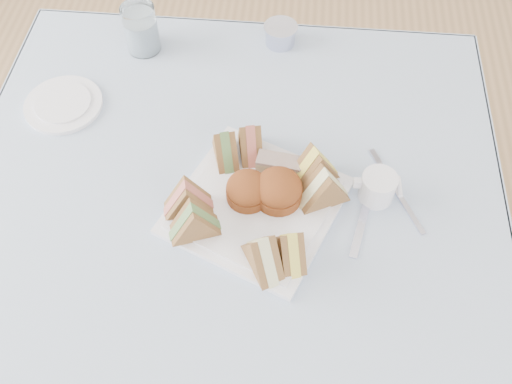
# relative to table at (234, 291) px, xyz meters

# --- Properties ---
(floor) EXTENTS (4.00, 4.00, 0.00)m
(floor) POSITION_rel_table_xyz_m (0.00, 0.00, -0.37)
(floor) COLOR #9E7751
(floor) RESTS_ON ground
(table) EXTENTS (0.90, 0.90, 0.74)m
(table) POSITION_rel_table_xyz_m (0.00, 0.00, 0.00)
(table) COLOR brown
(table) RESTS_ON floor
(tablecloth) EXTENTS (1.02, 1.02, 0.01)m
(tablecloth) POSITION_rel_table_xyz_m (0.00, 0.00, 0.37)
(tablecloth) COLOR #AFC6F5
(tablecloth) RESTS_ON table
(serving_plate) EXTENTS (0.36, 0.36, 0.01)m
(serving_plate) POSITION_rel_table_xyz_m (0.05, -0.00, 0.38)
(serving_plate) COLOR white
(serving_plate) RESTS_ON tablecloth
(sandwich_fl_a) EXTENTS (0.10, 0.06, 0.08)m
(sandwich_fl_a) POSITION_rel_table_xyz_m (-0.06, -0.02, 0.43)
(sandwich_fl_a) COLOR #966C41
(sandwich_fl_a) RESTS_ON serving_plate
(sandwich_fl_b) EXTENTS (0.10, 0.07, 0.08)m
(sandwich_fl_b) POSITION_rel_table_xyz_m (-0.05, -0.07, 0.43)
(sandwich_fl_b) COLOR #966C41
(sandwich_fl_b) RESTS_ON serving_plate
(sandwich_fr_a) EXTENTS (0.06, 0.09, 0.07)m
(sandwich_fr_a) POSITION_rel_table_xyz_m (0.12, -0.10, 0.42)
(sandwich_fr_a) COLOR #966C41
(sandwich_fr_a) RESTS_ON serving_plate
(sandwich_fr_b) EXTENTS (0.08, 0.10, 0.08)m
(sandwich_fr_b) POSITION_rel_table_xyz_m (0.07, -0.12, 0.43)
(sandwich_fr_b) COLOR #966C41
(sandwich_fr_b) RESTS_ON serving_plate
(sandwich_bl_a) EXTENTS (0.06, 0.09, 0.07)m
(sandwich_bl_a) POSITION_rel_table_xyz_m (-0.01, 0.10, 0.43)
(sandwich_bl_a) COLOR #966C41
(sandwich_bl_a) RESTS_ON serving_plate
(sandwich_bl_b) EXTENTS (0.06, 0.09, 0.08)m
(sandwich_bl_b) POSITION_rel_table_xyz_m (0.03, 0.12, 0.43)
(sandwich_bl_b) COLOR #966C41
(sandwich_bl_b) RESTS_ON serving_plate
(sandwich_br_a) EXTENTS (0.10, 0.08, 0.08)m
(sandwich_br_a) POSITION_rel_table_xyz_m (0.17, 0.02, 0.43)
(sandwich_br_a) COLOR #966C41
(sandwich_br_a) RESTS_ON serving_plate
(sandwich_br_b) EXTENTS (0.10, 0.09, 0.08)m
(sandwich_br_b) POSITION_rel_table_xyz_m (0.15, 0.07, 0.43)
(sandwich_br_b) COLOR #966C41
(sandwich_br_b) RESTS_ON serving_plate
(scone_left) EXTENTS (0.10, 0.10, 0.05)m
(scone_left) POSITION_rel_table_xyz_m (0.04, 0.01, 0.41)
(scone_left) COLOR brown
(scone_left) RESTS_ON serving_plate
(scone_right) EXTENTS (0.09, 0.09, 0.06)m
(scone_right) POSITION_rel_table_xyz_m (0.09, 0.01, 0.42)
(scone_right) COLOR brown
(scone_right) RESTS_ON serving_plate
(pastry_slice) EXTENTS (0.09, 0.04, 0.04)m
(pastry_slice) POSITION_rel_table_xyz_m (0.09, 0.07, 0.41)
(pastry_slice) COLOR tan
(pastry_slice) RESTS_ON serving_plate
(side_plate) EXTENTS (0.16, 0.16, 0.01)m
(side_plate) POSITION_rel_table_xyz_m (-0.37, 0.21, 0.38)
(side_plate) COLOR white
(side_plate) RESTS_ON tablecloth
(water_glass) EXTENTS (0.08, 0.08, 0.11)m
(water_glass) POSITION_rel_table_xyz_m (-0.23, 0.40, 0.43)
(water_glass) COLOR white
(water_glass) RESTS_ON tablecloth
(tea_strainer) EXTENTS (0.09, 0.09, 0.04)m
(tea_strainer) POSITION_rel_table_xyz_m (0.07, 0.45, 0.40)
(tea_strainer) COLOR silver
(tea_strainer) RESTS_ON tablecloth
(knife) EXTENTS (0.06, 0.18, 0.00)m
(knife) POSITION_rel_table_xyz_m (0.25, 0.00, 0.38)
(knife) COLOR silver
(knife) RESTS_ON tablecloth
(fork) EXTENTS (0.08, 0.16, 0.00)m
(fork) POSITION_rel_table_xyz_m (0.32, 0.04, 0.38)
(fork) COLOR silver
(fork) RESTS_ON tablecloth
(creamer_jug) EXTENTS (0.07, 0.07, 0.06)m
(creamer_jug) POSITION_rel_table_xyz_m (0.27, 0.04, 0.40)
(creamer_jug) COLOR white
(creamer_jug) RESTS_ON tablecloth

